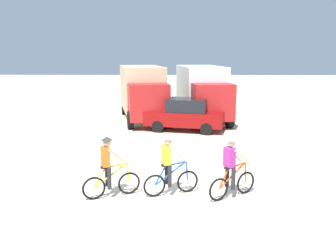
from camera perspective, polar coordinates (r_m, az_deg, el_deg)
The scene contains 7 objects.
ground_plane at distance 11.16m, azimuth -0.99°, elevation -10.16°, with size 120.00×120.00×0.00m, color beige.
box_truck_tan_camper at distance 22.44m, azimuth -4.10°, elevation 5.73°, with size 3.67×7.08×3.35m.
box_truck_avon_van at distance 22.54m, azimuth 5.50°, elevation 5.73°, with size 3.25×7.01×3.35m.
sedan_parked at distance 19.28m, azimuth 2.84°, elevation 1.82°, with size 4.49×2.65×1.76m.
cyclist_orange_shirt at distance 10.48m, azimuth -9.39°, elevation -6.87°, with size 1.60×0.82×1.82m.
cyclist_cowboy_hat at distance 10.51m, azimuth 0.23°, elevation -6.66°, with size 1.63×0.76×1.82m.
cyclist_near_camera at distance 10.47m, azimuth 10.15°, elevation -6.92°, with size 1.48×1.00×1.82m.
Camera 1 is at (0.42, -10.37, 4.12)m, focal length 38.04 mm.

